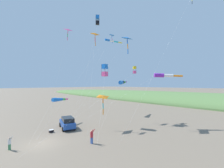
{
  "coord_description": "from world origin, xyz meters",
  "views": [
    {
      "loc": [
        6.48,
        18.78,
        7.23
      ],
      "look_at": [
        -12.79,
        -1.12,
        7.25
      ],
      "focal_mm": 23.66,
      "sensor_mm": 36.0,
      "label": 1
    }
  ],
  "objects_px": {
    "kite_delta_magenta_far_left": "(103,97)",
    "kite_delta_striped_overhead": "(68,30)",
    "kite_delta_red_high_left": "(127,38)",
    "kite_box_black_fish_shape": "(105,70)",
    "kite_windsock_purple_drifting": "(122,82)",
    "person_child_green_jacket": "(10,142)",
    "kite_windsock_orange_high_right": "(111,41)",
    "cooler_box": "(51,131)",
    "kite_windsock_teal_far_right": "(58,100)",
    "kite_delta_blue_topmost": "(95,34)",
    "kite_box_small_distant": "(97,20)",
    "kite_windsock_white_trailing": "(164,75)",
    "kite_delta_checkered_midright": "(112,35)",
    "kite_box_long_streamer_left": "(134,70)",
    "person_adult_flyer": "(92,136)",
    "parked_car": "(67,122)"
  },
  "relations": [
    {
      "from": "kite_delta_magenta_far_left",
      "to": "kite_delta_striped_overhead",
      "type": "bearing_deg",
      "value": -65.22
    },
    {
      "from": "kite_delta_red_high_left",
      "to": "kite_box_black_fish_shape",
      "type": "distance_m",
      "value": 6.9
    },
    {
      "from": "kite_delta_striped_overhead",
      "to": "kite_windsock_purple_drifting",
      "type": "distance_m",
      "value": 16.46
    },
    {
      "from": "person_child_green_jacket",
      "to": "kite_windsock_orange_high_right",
      "type": "bearing_deg",
      "value": -172.56
    },
    {
      "from": "cooler_box",
      "to": "kite_windsock_orange_high_right",
      "type": "distance_m",
      "value": 19.89
    },
    {
      "from": "kite_windsock_teal_far_right",
      "to": "kite_delta_blue_topmost",
      "type": "bearing_deg",
      "value": 169.2
    },
    {
      "from": "kite_box_small_distant",
      "to": "kite_windsock_orange_high_right",
      "type": "height_order",
      "value": "kite_box_small_distant"
    },
    {
      "from": "kite_windsock_white_trailing",
      "to": "person_child_green_jacket",
      "type": "bearing_deg",
      "value": -19.5
    },
    {
      "from": "kite_delta_checkered_midright",
      "to": "kite_windsock_orange_high_right",
      "type": "distance_m",
      "value": 1.97
    },
    {
      "from": "kite_box_small_distant",
      "to": "kite_delta_magenta_far_left",
      "type": "bearing_deg",
      "value": 58.0
    },
    {
      "from": "kite_delta_checkered_midright",
      "to": "kite_delta_red_high_left",
      "type": "height_order",
      "value": "kite_delta_checkered_midright"
    },
    {
      "from": "kite_box_long_streamer_left",
      "to": "kite_windsock_white_trailing",
      "type": "distance_m",
      "value": 5.43
    },
    {
      "from": "person_adult_flyer",
      "to": "kite_delta_blue_topmost",
      "type": "relative_size",
      "value": 0.1
    },
    {
      "from": "kite_delta_blue_topmost",
      "to": "kite_windsock_teal_far_right",
      "type": "xyz_separation_m",
      "value": [
        7.29,
        -1.39,
        -13.26
      ]
    },
    {
      "from": "kite_delta_magenta_far_left",
      "to": "kite_box_small_distant",
      "type": "relative_size",
      "value": 0.6
    },
    {
      "from": "cooler_box",
      "to": "kite_box_long_streamer_left",
      "type": "distance_m",
      "value": 17.42
    },
    {
      "from": "kite_delta_red_high_left",
      "to": "kite_box_long_streamer_left",
      "type": "relative_size",
      "value": 1.24
    },
    {
      "from": "kite_box_small_distant",
      "to": "kite_windsock_white_trailing",
      "type": "xyz_separation_m",
      "value": [
        -4.63,
        12.52,
        -12.08
      ]
    },
    {
      "from": "person_adult_flyer",
      "to": "kite_box_black_fish_shape",
      "type": "distance_m",
      "value": 11.8
    },
    {
      "from": "person_adult_flyer",
      "to": "kite_delta_striped_overhead",
      "type": "distance_m",
      "value": 18.4
    },
    {
      "from": "parked_car",
      "to": "kite_windsock_purple_drifting",
      "type": "height_order",
      "value": "kite_windsock_purple_drifting"
    },
    {
      "from": "kite_delta_checkered_midright",
      "to": "kite_delta_blue_topmost",
      "type": "height_order",
      "value": "kite_delta_blue_topmost"
    },
    {
      "from": "person_adult_flyer",
      "to": "person_child_green_jacket",
      "type": "height_order",
      "value": "person_adult_flyer"
    },
    {
      "from": "parked_car",
      "to": "kite_windsock_white_trailing",
      "type": "height_order",
      "value": "kite_windsock_white_trailing"
    },
    {
      "from": "kite_delta_red_high_left",
      "to": "kite_box_small_distant",
      "type": "height_order",
      "value": "kite_box_small_distant"
    },
    {
      "from": "kite_box_long_streamer_left",
      "to": "person_adult_flyer",
      "type": "bearing_deg",
      "value": 11.82
    },
    {
      "from": "person_adult_flyer",
      "to": "person_child_green_jacket",
      "type": "relative_size",
      "value": 1.17
    },
    {
      "from": "kite_delta_striped_overhead",
      "to": "person_child_green_jacket",
      "type": "bearing_deg",
      "value": 26.06
    },
    {
      "from": "kite_delta_checkered_midright",
      "to": "kite_windsock_white_trailing",
      "type": "relative_size",
      "value": 1.35
    },
    {
      "from": "parked_car",
      "to": "person_child_green_jacket",
      "type": "relative_size",
      "value": 3.04
    },
    {
      "from": "kite_box_long_streamer_left",
      "to": "kite_delta_blue_topmost",
      "type": "relative_size",
      "value": 0.69
    },
    {
      "from": "kite_delta_red_high_left",
      "to": "kite_delta_blue_topmost",
      "type": "bearing_deg",
      "value": -81.77
    },
    {
      "from": "kite_box_small_distant",
      "to": "kite_windsock_white_trailing",
      "type": "relative_size",
      "value": 1.64
    },
    {
      "from": "kite_box_small_distant",
      "to": "kite_delta_blue_topmost",
      "type": "xyz_separation_m",
      "value": [
        0.57,
        -0.07,
        -3.12
      ]
    },
    {
      "from": "person_child_green_jacket",
      "to": "kite_box_small_distant",
      "type": "bearing_deg",
      "value": -162.59
    },
    {
      "from": "kite_delta_red_high_left",
      "to": "kite_windsock_white_trailing",
      "type": "xyz_separation_m",
      "value": [
        -4.07,
        4.81,
        -6.58
      ]
    },
    {
      "from": "kite_box_black_fish_shape",
      "to": "cooler_box",
      "type": "bearing_deg",
      "value": -18.19
    },
    {
      "from": "kite_box_small_distant",
      "to": "kite_delta_striped_overhead",
      "type": "height_order",
      "value": "kite_box_small_distant"
    },
    {
      "from": "person_adult_flyer",
      "to": "kite_delta_magenta_far_left",
      "type": "distance_m",
      "value": 7.01
    },
    {
      "from": "kite_windsock_orange_high_right",
      "to": "kite_windsock_teal_far_right",
      "type": "distance_m",
      "value": 15.43
    },
    {
      "from": "cooler_box",
      "to": "person_child_green_jacket",
      "type": "distance_m",
      "value": 6.28
    },
    {
      "from": "parked_car",
      "to": "person_adult_flyer",
      "type": "relative_size",
      "value": 2.59
    },
    {
      "from": "kite_delta_red_high_left",
      "to": "kite_windsock_teal_far_right",
      "type": "xyz_separation_m",
      "value": [
        8.41,
        -9.17,
        -10.88
      ]
    },
    {
      "from": "cooler_box",
      "to": "kite_delta_magenta_far_left",
      "type": "relative_size",
      "value": 0.05
    },
    {
      "from": "kite_delta_magenta_far_left",
      "to": "kite_windsock_white_trailing",
      "type": "relative_size",
      "value": 0.98
    },
    {
      "from": "kite_windsock_teal_far_right",
      "to": "cooler_box",
      "type": "bearing_deg",
      "value": 53.86
    },
    {
      "from": "kite_delta_blue_topmost",
      "to": "kite_windsock_white_trailing",
      "type": "height_order",
      "value": "kite_delta_blue_topmost"
    },
    {
      "from": "kite_windsock_orange_high_right",
      "to": "kite_windsock_teal_far_right",
      "type": "height_order",
      "value": "kite_windsock_orange_high_right"
    },
    {
      "from": "kite_windsock_teal_far_right",
      "to": "kite_box_long_streamer_left",
      "type": "bearing_deg",
      "value": 140.04
    },
    {
      "from": "kite_box_long_streamer_left",
      "to": "kite_windsock_white_trailing",
      "type": "bearing_deg",
      "value": 109.37
    }
  ]
}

